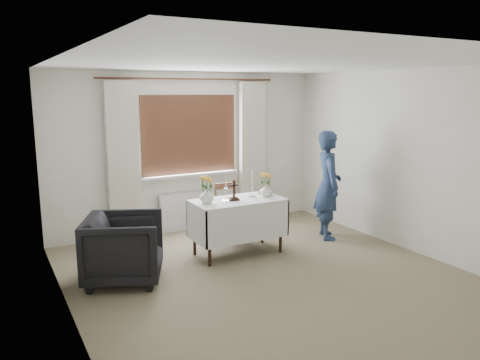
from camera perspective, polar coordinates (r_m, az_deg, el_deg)
name	(u,v)px	position (r m, az deg, el deg)	size (l,w,h in m)	color
ground	(274,280)	(5.68, 4.12, -12.03)	(5.00, 5.00, 0.00)	#817659
altar_table	(238,227)	(6.39, -0.26, -5.72)	(1.24, 0.64, 0.76)	white
wooden_chair	(231,212)	(7.00, -1.11, -3.90)	(0.39, 0.39, 0.85)	#55301D
armchair	(124,248)	(5.66, -13.94, -8.10)	(0.85, 0.87, 0.79)	black
person	(328,185)	(7.12, 10.68, -0.59)	(0.60, 0.39, 1.63)	navy
radiator	(192,210)	(7.62, -5.82, -3.69)	(1.10, 0.10, 0.60)	silver
wooden_cross	(234,190)	(6.22, -0.76, -1.26)	(0.13, 0.09, 0.28)	black
candlestick_left	(226,188)	(6.17, -1.73, -0.97)	(0.10, 0.10, 0.36)	white
candlestick_right	(252,184)	(6.41, 1.49, -0.46)	(0.11, 0.11, 0.37)	white
flower_vase_left	(207,196)	(6.08, -4.08, -1.96)	(0.19, 0.19, 0.20)	white
flower_vase_right	(266,190)	(6.47, 3.15, -1.27)	(0.16, 0.16, 0.17)	white
wicker_basket	(265,192)	(6.63, 3.06, -1.43)	(0.19, 0.19, 0.07)	brown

